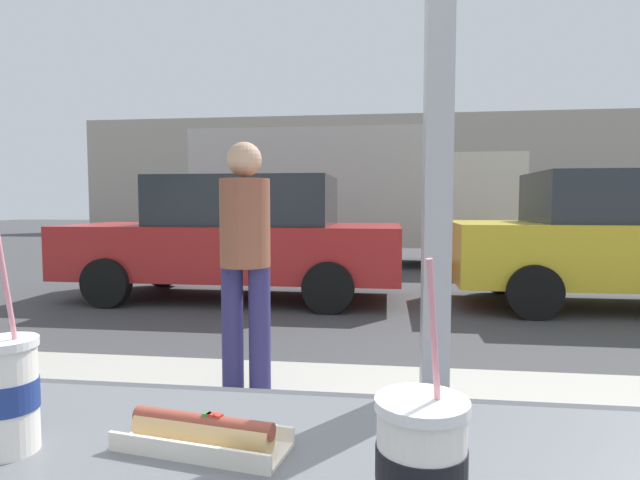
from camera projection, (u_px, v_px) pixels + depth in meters
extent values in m
plane|color=#424244|center=(392.00, 281.00, 8.90)|extent=(60.00, 60.00, 0.00)
cube|color=#B2ADA3|center=(404.00, 464.00, 2.57)|extent=(16.00, 2.80, 0.10)
cube|color=#404245|center=(436.00, 405.00, 0.95)|extent=(2.31, 0.02, 0.02)
cube|color=#9E9EA3|center=(440.00, 10.00, 0.95)|extent=(0.05, 0.08, 1.43)
cube|color=#A89E8E|center=(390.00, 175.00, 22.93)|extent=(28.00, 1.20, 5.18)
cylinder|color=white|center=(8.00, 400.00, 0.74)|extent=(0.08, 0.08, 0.15)
cylinder|color=navy|center=(8.00, 394.00, 0.74)|extent=(0.08, 0.08, 0.04)
cylinder|color=black|center=(6.00, 350.00, 0.74)|extent=(0.07, 0.07, 0.01)
cylinder|color=white|center=(6.00, 343.00, 0.74)|extent=(0.09, 0.09, 0.01)
cylinder|color=pink|center=(8.00, 300.00, 0.73)|extent=(0.01, 0.03, 0.20)
cylinder|color=white|center=(421.00, 469.00, 0.57)|extent=(0.10, 0.10, 0.13)
cylinder|color=black|center=(421.00, 463.00, 0.57)|extent=(0.10, 0.10, 0.04)
cylinder|color=black|center=(422.00, 413.00, 0.57)|extent=(0.09, 0.09, 0.01)
cylinder|color=white|center=(422.00, 404.00, 0.56)|extent=(0.10, 0.10, 0.01)
cylinder|color=pink|center=(434.00, 349.00, 0.55)|extent=(0.02, 0.03, 0.20)
cube|color=silver|center=(203.00, 446.00, 0.76)|extent=(0.26, 0.13, 0.01)
cube|color=silver|center=(186.00, 453.00, 0.72)|extent=(0.25, 0.05, 0.03)
cube|color=silver|center=(217.00, 426.00, 0.80)|extent=(0.25, 0.05, 0.03)
cylinder|color=tan|center=(202.00, 431.00, 0.76)|extent=(0.22, 0.07, 0.04)
cylinder|color=brown|center=(202.00, 423.00, 0.76)|extent=(0.22, 0.06, 0.03)
cube|color=#337A2D|center=(207.00, 415.00, 0.75)|extent=(0.01, 0.01, 0.01)
cube|color=red|center=(218.00, 417.00, 0.75)|extent=(0.02, 0.01, 0.01)
cube|color=red|center=(211.00, 416.00, 0.75)|extent=(0.01, 0.01, 0.01)
cube|color=red|center=(234.00, 250.00, 7.30)|extent=(4.65, 1.72, 0.72)
cube|color=#282D33|center=(246.00, 201.00, 7.23)|extent=(2.42, 1.51, 0.67)
cylinder|color=black|center=(341.00, 270.00, 7.99)|extent=(0.64, 0.18, 0.64)
cylinder|color=black|center=(328.00, 288.00, 6.29)|extent=(0.64, 0.18, 0.64)
cylinder|color=black|center=(163.00, 267.00, 8.37)|extent=(0.64, 0.18, 0.64)
cylinder|color=black|center=(106.00, 283.00, 6.66)|extent=(0.64, 0.18, 0.64)
cube|color=gold|center=(627.00, 253.00, 6.63)|extent=(4.38, 1.73, 0.78)
cube|color=#282D33|center=(627.00, 197.00, 6.58)|extent=(2.28, 1.52, 0.65)
cylinder|color=black|center=(502.00, 272.00, 7.69)|extent=(0.64, 0.18, 0.64)
cylinder|color=black|center=(534.00, 292.00, 5.98)|extent=(0.64, 0.18, 0.64)
cube|color=beige|center=(316.00, 189.00, 11.58)|extent=(5.10, 2.20, 2.44)
cube|color=beige|center=(469.00, 201.00, 11.17)|extent=(1.90, 2.10, 1.90)
cylinder|color=black|center=(462.00, 241.00, 12.27)|extent=(0.90, 0.24, 0.90)
cylinder|color=black|center=(477.00, 249.00, 10.20)|extent=(0.90, 0.24, 0.90)
cylinder|color=black|center=(285.00, 239.00, 12.87)|extent=(0.90, 0.24, 0.90)
cylinder|color=black|center=(264.00, 247.00, 10.70)|extent=(0.90, 0.24, 0.90)
cylinder|color=navy|center=(233.00, 331.00, 3.34)|extent=(0.14, 0.14, 0.84)
cylinder|color=navy|center=(260.00, 332.00, 3.32)|extent=(0.14, 0.14, 0.84)
cylinder|color=brown|center=(245.00, 223.00, 3.28)|extent=(0.32, 0.32, 0.56)
sphere|color=tan|center=(244.00, 159.00, 3.25)|extent=(0.22, 0.22, 0.22)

